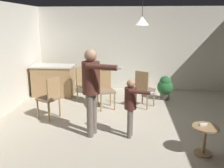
# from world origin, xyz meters

# --- Properties ---
(ground) EXTENTS (7.68, 7.68, 0.00)m
(ground) POSITION_xyz_m (0.00, 0.00, 0.00)
(ground) COLOR #B2A893
(wall_back) EXTENTS (6.40, 0.10, 2.70)m
(wall_back) POSITION_xyz_m (0.00, 3.20, 1.35)
(wall_back) COLOR silver
(wall_back) RESTS_ON ground
(kitchen_counter) EXTENTS (1.26, 0.66, 0.95)m
(kitchen_counter) POSITION_xyz_m (-2.45, 2.18, 0.48)
(kitchen_counter) COLOR #99754C
(kitchen_counter) RESTS_ON ground
(side_table_by_couch) EXTENTS (0.44, 0.44, 0.52)m
(side_table_by_couch) POSITION_xyz_m (1.19, -1.04, 0.33)
(side_table_by_couch) COLOR #99754C
(side_table_by_couch) RESTS_ON ground
(person_adult) EXTENTS (0.79, 0.64, 1.74)m
(person_adult) POSITION_xyz_m (-0.83, -0.44, 1.08)
(person_adult) COLOR #60564C
(person_adult) RESTS_ON ground
(person_child) EXTENTS (0.57, 0.43, 1.18)m
(person_child) POSITION_xyz_m (-0.07, -0.47, 0.73)
(person_child) COLOR #60564C
(person_child) RESTS_ON ground
(dining_chair_by_counter) EXTENTS (0.58, 0.58, 1.00)m
(dining_chair_by_counter) POSITION_xyz_m (-1.40, 1.69, 0.55)
(dining_chair_by_counter) COLOR #99754C
(dining_chair_by_counter) RESTS_ON ground
(dining_chair_near_wall) EXTENTS (0.55, 0.55, 1.00)m
(dining_chair_near_wall) POSITION_xyz_m (-0.75, 1.20, 0.55)
(dining_chair_near_wall) COLOR #99754C
(dining_chair_near_wall) RESTS_ON ground
(dining_chair_centre_back) EXTENTS (0.58, 0.58, 1.00)m
(dining_chair_centre_back) POSITION_xyz_m (0.26, 1.28, 0.55)
(dining_chair_centre_back) COLOR #99754C
(dining_chair_centre_back) RESTS_ON ground
(dining_chair_spare) EXTENTS (0.57, 0.57, 1.00)m
(dining_chair_spare) POSITION_xyz_m (-1.95, 0.36, 0.55)
(dining_chair_spare) COLOR #99754C
(dining_chair_spare) RESTS_ON ground
(potted_plant_corner) EXTENTS (0.56, 0.56, 0.87)m
(potted_plant_corner) POSITION_xyz_m (-1.27, 2.54, 0.48)
(potted_plant_corner) COLOR #B7B2AD
(potted_plant_corner) RESTS_ON ground
(potted_plant_by_wall) EXTENTS (0.46, 0.46, 0.70)m
(potted_plant_by_wall) POSITION_xyz_m (0.92, 2.03, 0.39)
(potted_plant_by_wall) COLOR #4C4742
(potted_plant_by_wall) RESTS_ON ground
(spare_remote_on_table) EXTENTS (0.13, 0.07, 0.04)m
(spare_remote_on_table) POSITION_xyz_m (1.16, -1.00, 0.54)
(spare_remote_on_table) COLOR white
(spare_remote_on_table) RESTS_ON side_table_by_couch
(ceiling_light_pendant) EXTENTS (0.32, 0.32, 0.55)m
(ceiling_light_pendant) POSITION_xyz_m (0.15, 0.83, 2.25)
(ceiling_light_pendant) COLOR silver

